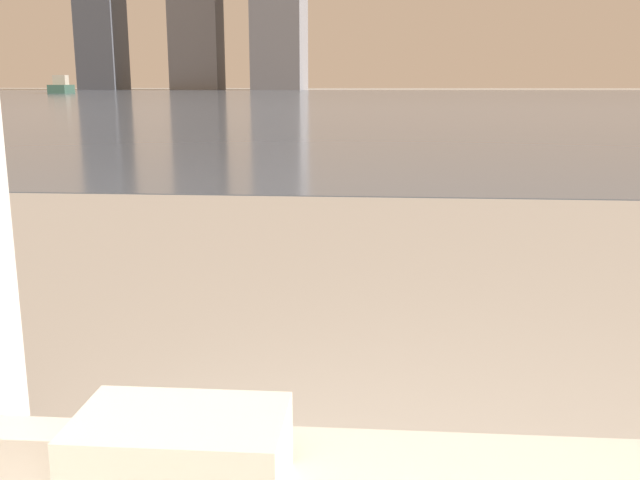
# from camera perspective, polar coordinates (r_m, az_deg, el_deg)

# --- Properties ---
(towel_stack) EXTENTS (0.29, 0.18, 0.12)m
(towel_stack) POSITION_cam_1_polar(r_m,az_deg,el_deg) (1.07, -11.04, -16.55)
(towel_stack) COLOR silver
(towel_stack) RESTS_ON bathtub
(harbor_water) EXTENTS (180.00, 110.00, 0.01)m
(harbor_water) POSITION_cam_1_polar(r_m,az_deg,el_deg) (62.06, 4.63, 11.40)
(harbor_water) COLOR slate
(harbor_water) RESTS_ON ground_plane
(harbor_boat_4) EXTENTS (2.75, 5.39, 1.93)m
(harbor_boat_4) POSITION_cam_1_polar(r_m,az_deg,el_deg) (83.59, -19.99, 11.44)
(harbor_boat_4) COLOR #335647
(harbor_boat_4) RESTS_ON harbor_water
(skyline_tower_0) EXTENTS (6.26, 7.83, 28.36)m
(skyline_tower_0) POSITION_cam_1_polar(r_m,az_deg,el_deg) (127.17, -17.24, 17.83)
(skyline_tower_0) COLOR #4C515B
(skyline_tower_0) RESTS_ON ground_plane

